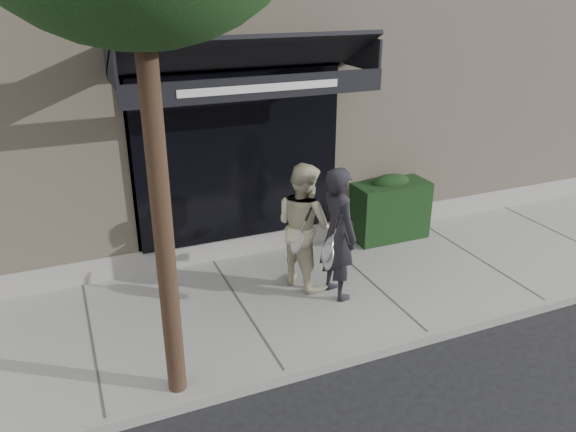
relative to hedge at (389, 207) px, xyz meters
name	(u,v)px	position (x,y,z in m)	size (l,w,h in m)	color
ground	(368,286)	(-1.10, -1.25, -0.66)	(80.00, 80.00, 0.00)	black
sidewalk	(368,283)	(-1.10, -1.25, -0.60)	(20.00, 3.00, 0.12)	gray
curb	(430,337)	(-1.10, -2.80, -0.59)	(20.00, 0.10, 0.14)	gray
building_facade	(254,62)	(-1.11, 3.71, 2.08)	(14.30, 8.04, 5.64)	tan
hedge	(389,207)	(0.00, 0.00, 0.00)	(1.30, 0.70, 1.14)	black
pedestrian_front	(338,234)	(-1.75, -1.43, 0.42)	(0.69, 0.87, 1.91)	black
pedestrian_back	(304,225)	(-2.05, -0.94, 0.39)	(0.96, 1.08, 1.86)	beige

